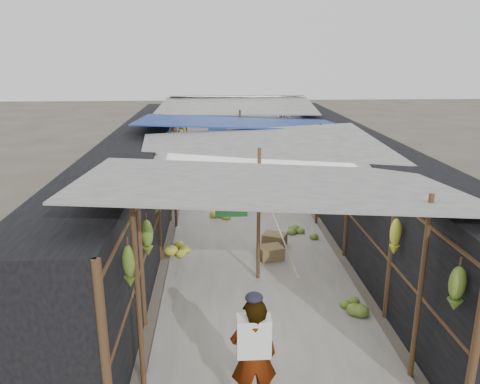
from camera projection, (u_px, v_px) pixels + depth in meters
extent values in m
plane|color=#6B6356|center=(279.00, 381.00, 6.28)|extent=(80.00, 80.00, 0.00)
cube|color=#9E998E|center=(245.00, 218.00, 12.50)|extent=(3.60, 16.00, 0.02)
cube|color=black|center=(141.00, 178.00, 12.03)|extent=(1.40, 15.00, 2.30)
cube|color=black|center=(347.00, 175.00, 12.33)|extent=(1.40, 15.00, 2.30)
cube|color=olive|center=(275.00, 240.00, 10.66)|extent=(0.62, 0.57, 0.30)
cube|color=olive|center=(270.00, 253.00, 9.97)|extent=(0.58, 0.51, 0.30)
cube|color=olive|center=(232.00, 172.00, 16.92)|extent=(0.43, 0.37, 0.25)
cylinder|color=black|center=(291.00, 186.00, 15.34)|extent=(0.54, 0.54, 0.16)
imported|color=white|center=(254.00, 356.00, 5.56)|extent=(0.58, 0.39, 1.54)
imported|color=#2143A8|center=(243.00, 179.00, 13.12)|extent=(0.89, 0.73, 1.70)
imported|color=#4A4340|center=(273.00, 192.00, 13.10)|extent=(0.47, 0.70, 1.00)
cylinder|color=brown|center=(138.00, 299.00, 5.81)|extent=(0.07, 0.07, 2.60)
cylinder|color=brown|center=(420.00, 290.00, 6.02)|extent=(0.07, 0.07, 2.60)
cylinder|color=brown|center=(259.00, 216.00, 8.79)|extent=(0.07, 0.07, 2.60)
cylinder|color=brown|center=(174.00, 177.00, 11.56)|extent=(0.07, 0.07, 2.60)
cylinder|color=brown|center=(318.00, 175.00, 11.76)|extent=(0.07, 0.07, 2.60)
cylinder|color=brown|center=(240.00, 152.00, 14.53)|extent=(0.07, 0.07, 2.60)
cylinder|color=brown|center=(187.00, 136.00, 17.30)|extent=(0.07, 0.07, 2.60)
cylinder|color=brown|center=(283.00, 135.00, 17.51)|extent=(0.07, 0.07, 2.60)
cube|color=#9F9F9A|center=(273.00, 182.00, 6.53)|extent=(5.21, 3.19, 0.52)
cube|color=#9F9F9A|center=(263.00, 149.00, 9.65)|extent=(5.23, 3.73, 0.50)
cube|color=#204096|center=(239.00, 122.00, 12.76)|extent=(5.40, 3.60, 0.41)
cube|color=#9F9F9A|center=(237.00, 105.00, 15.90)|extent=(5.37, 3.66, 0.27)
cube|color=#9F9F9A|center=(236.00, 96.00, 18.18)|extent=(5.00, 1.99, 0.24)
cylinder|color=brown|center=(167.00, 144.00, 11.81)|extent=(0.06, 15.00, 0.06)
cylinder|color=brown|center=(323.00, 142.00, 12.04)|extent=(0.06, 15.00, 0.06)
cylinder|color=gray|center=(246.00, 143.00, 11.93)|extent=(0.02, 15.00, 0.02)
cube|color=#B8351C|center=(284.00, 167.00, 10.64)|extent=(0.50, 0.03, 0.60)
cube|color=silver|center=(252.00, 135.00, 14.65)|extent=(0.60, 0.03, 0.55)
cube|color=#22662C|center=(231.00, 198.00, 8.50)|extent=(0.60, 0.03, 0.70)
cube|color=#213D9A|center=(217.00, 128.00, 16.25)|extent=(0.65, 0.03, 0.60)
ellipsoid|color=olive|center=(129.00, 266.00, 5.68)|extent=(0.17, 0.14, 0.56)
ellipsoid|color=olive|center=(147.00, 238.00, 7.25)|extent=(0.19, 0.16, 0.60)
ellipsoid|color=olive|center=(156.00, 200.00, 8.36)|extent=(0.18, 0.15, 0.50)
ellipsoid|color=gold|center=(165.00, 175.00, 9.99)|extent=(0.17, 0.14, 0.58)
ellipsoid|color=gold|center=(170.00, 164.00, 11.31)|extent=(0.16, 0.14, 0.44)
ellipsoid|color=gold|center=(174.00, 154.00, 12.37)|extent=(0.16, 0.13, 0.37)
ellipsoid|color=olive|center=(179.00, 142.00, 14.44)|extent=(0.20, 0.17, 0.50)
ellipsoid|color=gold|center=(181.00, 137.00, 15.21)|extent=(0.18, 0.16, 0.52)
ellipsoid|color=olive|center=(184.00, 133.00, 16.70)|extent=(0.17, 0.15, 0.49)
ellipsoid|color=gold|center=(186.00, 125.00, 18.13)|extent=(0.14, 0.12, 0.38)
ellipsoid|color=olive|center=(457.00, 289.00, 5.26)|extent=(0.19, 0.16, 0.55)
ellipsoid|color=gold|center=(395.00, 237.00, 7.02)|extent=(0.17, 0.15, 0.58)
ellipsoid|color=olive|center=(358.00, 202.00, 8.80)|extent=(0.16, 0.14, 0.58)
ellipsoid|color=gold|center=(337.00, 168.00, 10.30)|extent=(0.14, 0.12, 0.39)
ellipsoid|color=gold|center=(328.00, 169.00, 11.06)|extent=(0.16, 0.14, 0.46)
ellipsoid|color=olive|center=(315.00, 156.00, 12.51)|extent=(0.17, 0.14, 0.57)
ellipsoid|color=olive|center=(301.00, 146.00, 14.43)|extent=(0.17, 0.15, 0.58)
ellipsoid|color=olive|center=(295.00, 135.00, 15.48)|extent=(0.20, 0.17, 0.47)
ellipsoid|color=olive|center=(287.00, 126.00, 16.96)|extent=(0.15, 0.13, 0.57)
ellipsoid|color=olive|center=(280.00, 116.00, 18.75)|extent=(0.17, 0.15, 0.41)
ellipsoid|color=olive|center=(305.00, 229.00, 11.32)|extent=(0.66, 0.56, 0.33)
ellipsoid|color=gold|center=(181.00, 248.00, 10.27)|extent=(0.48, 0.41, 0.24)
ellipsoid|color=olive|center=(188.00, 188.00, 14.70)|extent=(0.68, 0.58, 0.34)
ellipsoid|color=olive|center=(351.00, 305.00, 7.89)|extent=(0.61, 0.52, 0.30)
ellipsoid|color=olive|center=(270.00, 172.00, 16.94)|extent=(0.52, 0.44, 0.26)
ellipsoid|color=gold|center=(294.00, 193.00, 14.33)|extent=(0.49, 0.41, 0.24)
ellipsoid|color=gold|center=(194.00, 174.00, 16.53)|extent=(0.59, 0.50, 0.30)
ellipsoid|color=gold|center=(220.00, 212.00, 12.60)|extent=(0.56, 0.48, 0.28)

